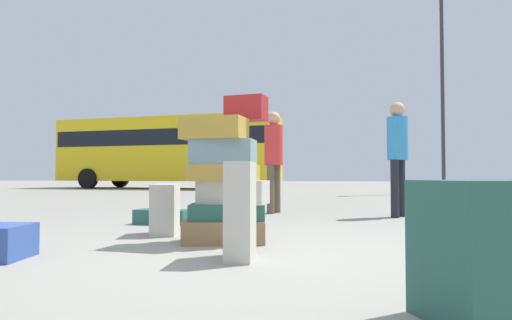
% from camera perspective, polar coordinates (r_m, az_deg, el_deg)
% --- Properties ---
extents(ground_plane, '(80.00, 80.00, 0.00)m').
position_cam_1_polar(ground_plane, '(3.69, -1.92, -11.54)').
color(ground_plane, gray).
extents(suitcase_tower, '(0.80, 0.65, 1.37)m').
position_cam_1_polar(suitcase_tower, '(4.07, -3.87, -2.68)').
color(suitcase_tower, olive).
rests_on(suitcase_tower, ground).
extents(suitcase_teal_right_side, '(0.71, 0.36, 0.18)m').
position_cam_1_polar(suitcase_teal_right_side, '(5.67, -11.97, -7.19)').
color(suitcase_teal_right_side, '#26594C').
rests_on(suitcase_teal_right_side, ground).
extents(suitcase_teal_behind_tower, '(0.46, 0.50, 0.59)m').
position_cam_1_polar(suitcase_teal_behind_tower, '(2.08, 25.63, -10.58)').
color(suitcase_teal_behind_tower, '#26594C').
rests_on(suitcase_teal_behind_tower, ground).
extents(suitcase_cream_foreground_far, '(0.21, 0.42, 0.71)m').
position_cam_1_polar(suitcase_cream_foreground_far, '(3.26, -2.00, -6.51)').
color(suitcase_cream_foreground_far, beige).
rests_on(suitcase_cream_foreground_far, ground).
extents(suitcase_cream_white_trunk, '(0.32, 0.45, 0.52)m').
position_cam_1_polar(suitcase_cream_white_trunk, '(4.70, -11.64, -6.24)').
color(suitcase_cream_white_trunk, beige).
rests_on(suitcase_cream_white_trunk, ground).
extents(person_bearded_onlooker, '(0.30, 0.33, 1.64)m').
position_cam_1_polar(person_bearded_onlooker, '(7.13, 2.30, 0.94)').
color(person_bearded_onlooker, brown).
rests_on(person_bearded_onlooker, ground).
extents(person_tourist_with_camera, '(0.30, 0.31, 1.68)m').
position_cam_1_polar(person_tourist_with_camera, '(6.79, 17.79, 1.46)').
color(person_tourist_with_camera, black).
rests_on(person_tourist_with_camera, ground).
extents(parked_bus, '(10.40, 3.88, 3.15)m').
position_cam_1_polar(parked_bus, '(20.52, -11.32, 1.51)').
color(parked_bus, yellow).
rests_on(parked_bus, ground).
extents(lamp_post, '(0.36, 0.36, 6.89)m').
position_cam_1_polar(lamp_post, '(16.38, 22.88, 11.66)').
color(lamp_post, '#333338').
rests_on(lamp_post, ground).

